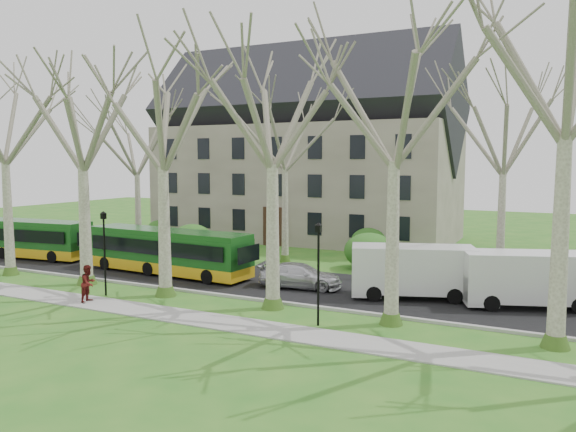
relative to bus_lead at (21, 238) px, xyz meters
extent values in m
plane|color=#2A6B1E|center=(19.86, -4.87, -1.45)|extent=(120.00, 120.00, 0.00)
cube|color=gray|center=(19.86, -7.37, -1.42)|extent=(70.00, 2.00, 0.06)
cube|color=black|center=(19.86, 0.63, -1.42)|extent=(80.00, 8.00, 0.06)
cube|color=#A5A39E|center=(19.86, -3.37, -1.38)|extent=(80.00, 0.25, 0.14)
cube|color=slate|center=(13.86, 19.13, 3.55)|extent=(26.00, 12.00, 10.00)
cylinder|color=black|center=(13.86, -5.87, 0.55)|extent=(0.10, 0.10, 4.00)
cube|color=black|center=(13.86, -5.87, 2.70)|extent=(0.22, 0.22, 0.30)
cylinder|color=black|center=(25.86, -5.87, 0.55)|extent=(0.10, 0.10, 4.00)
cube|color=black|center=(25.86, -5.87, 2.70)|extent=(0.22, 0.22, 0.30)
ellipsoid|color=#164D19|center=(3.86, 7.13, -0.45)|extent=(2.60, 2.60, 2.00)
ellipsoid|color=#164D19|center=(9.86, 7.13, -0.45)|extent=(2.60, 2.60, 2.00)
ellipsoid|color=#164D19|center=(23.86, 7.13, -0.45)|extent=(2.60, 2.60, 2.00)
ellipsoid|color=#164D19|center=(29.86, 7.13, -0.45)|extent=(2.60, 2.60, 2.00)
ellipsoid|color=#164D19|center=(1.86, 13.13, -0.45)|extent=(2.60, 2.60, 2.00)
ellipsoid|color=#164D19|center=(21.86, 13.13, -0.45)|extent=(2.60, 2.60, 2.00)
imported|color=silver|center=(22.27, 0.02, -0.72)|extent=(4.79, 2.56, 1.32)
imported|color=#551413|center=(14.20, -7.36, -0.47)|extent=(0.83, 0.99, 1.83)
camera|label=1|loc=(35.05, -27.27, 5.54)|focal=35.00mm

